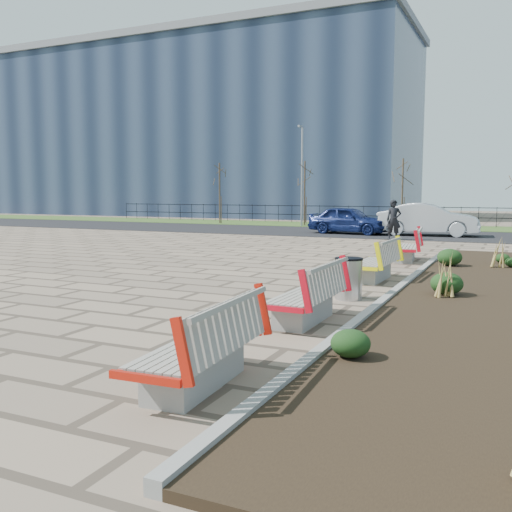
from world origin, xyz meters
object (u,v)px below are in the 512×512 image
at_px(bench_c, 373,260).
at_px(bench_d, 405,245).
at_px(lamp_west, 302,177).
at_px(bench_a, 196,343).
at_px(car_blue, 349,220).
at_px(bench_b, 304,293).
at_px(litter_bin, 349,279).
at_px(pedestrian, 394,220).
at_px(car_silver, 428,219).

xyz_separation_m(bench_c, bench_d, (0.00, 4.30, 0.00)).
bearing_deg(bench_c, lamp_west, 117.06).
xyz_separation_m(bench_a, bench_c, (0.00, 8.44, 0.00)).
distance_m(bench_a, car_blue, 23.44).
height_order(bench_c, car_blue, car_blue).
xyz_separation_m(bench_b, litter_bin, (0.13, 2.30, -0.09)).
relative_size(bench_d, pedestrian, 1.17).
bearing_deg(bench_b, car_blue, 104.10).
xyz_separation_m(pedestrian, car_silver, (1.05, 3.06, -0.09)).
bearing_deg(car_silver, pedestrian, 156.27).
relative_size(bench_b, car_blue, 0.51).
bearing_deg(car_blue, bench_a, -160.94).
xyz_separation_m(bench_d, lamp_west, (-9.00, 15.12, 2.54)).
relative_size(bench_a, bench_c, 1.00).
distance_m(bench_c, car_blue, 15.27).
bearing_deg(car_blue, bench_b, -158.96).
bearing_deg(lamp_west, bench_b, -69.72).
height_order(bench_d, litter_bin, bench_d).
height_order(bench_d, lamp_west, lamp_west).
height_order(pedestrian, lamp_west, lamp_west).
relative_size(bench_c, pedestrian, 1.17).
xyz_separation_m(litter_bin, car_silver, (-0.94, 17.58, 0.40)).
relative_size(bench_c, car_silver, 0.44).
height_order(bench_a, litter_bin, bench_a).
bearing_deg(car_blue, lamp_west, 49.34).
xyz_separation_m(bench_a, bench_b, (0.00, 3.50, 0.00)).
bearing_deg(litter_bin, bench_a, -91.24).
bearing_deg(bench_a, bench_b, 86.94).
bearing_deg(car_blue, pedestrian, -126.16).
relative_size(car_blue, car_silver, 0.86).
bearing_deg(bench_c, bench_d, 92.19).
xyz_separation_m(bench_a, lamp_west, (-9.00, 27.85, 2.54)).
distance_m(bench_c, bench_d, 4.30).
distance_m(bench_a, lamp_west, 29.38).
xyz_separation_m(car_silver, lamp_west, (-8.18, 4.49, 2.23)).
xyz_separation_m(bench_b, car_blue, (-4.65, 19.48, 0.22)).
distance_m(car_silver, lamp_west, 9.60).
xyz_separation_m(bench_c, car_silver, (-0.82, 14.93, 0.31)).
bearing_deg(pedestrian, bench_c, -101.36).
relative_size(car_silver, lamp_west, 0.80).
relative_size(bench_b, pedestrian, 1.17).
bearing_deg(lamp_west, bench_a, -72.09).
distance_m(bench_b, pedestrian, 16.92).
bearing_deg(car_silver, car_blue, 91.03).
relative_size(bench_d, litter_bin, 2.55).
relative_size(bench_d, lamp_west, 0.35).
distance_m(bench_c, litter_bin, 2.65).
height_order(bench_a, pedestrian, pedestrian).
height_order(bench_d, car_silver, car_silver).
relative_size(litter_bin, lamp_west, 0.14).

